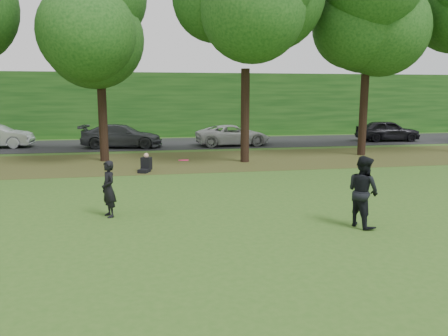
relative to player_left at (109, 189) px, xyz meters
name	(u,v)px	position (x,y,z in m)	size (l,w,h in m)	color
ground	(195,254)	(2.02, -3.33, -0.80)	(120.00, 120.00, 0.00)	#30591B
leaf_litter	(165,162)	(2.02, 9.67, -0.79)	(60.00, 7.00, 0.01)	#453418
street	(159,144)	(2.02, 17.67, -0.79)	(70.00, 7.00, 0.02)	black
far_hedge	(155,105)	(2.02, 23.67, 1.70)	(70.00, 3.00, 5.00)	#133F12
player_left	(109,189)	(0.00, 0.00, 0.00)	(0.58, 0.38, 1.59)	black
player_right	(363,191)	(6.54, -2.14, 0.14)	(0.91, 0.71, 1.86)	black
parked_cars	(150,135)	(1.41, 16.27, -0.06)	(39.14, 3.55, 1.51)	black
frisbee	(183,160)	(2.03, -0.83, 0.89)	(0.35, 0.35, 0.07)	#F6145B
seated_person	(146,165)	(1.07, 6.98, -0.48)	(0.67, 0.83, 0.83)	black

